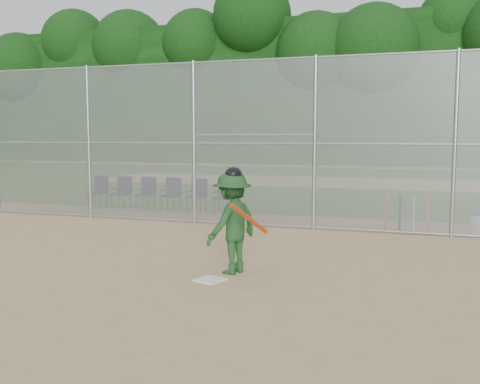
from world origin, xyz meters
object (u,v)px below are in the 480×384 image
(home_plate, at_px, (210,280))
(batter_at_plate, at_px, (232,222))
(water_cooler, at_px, (479,223))
(chair_0, at_px, (97,192))

(home_plate, relative_size, batter_at_plate, 0.23)
(water_cooler, bearing_deg, home_plate, -127.97)
(water_cooler, height_order, chair_0, chair_0)
(home_plate, bearing_deg, water_cooler, 52.03)
(home_plate, bearing_deg, batter_at_plate, 71.95)
(batter_at_plate, distance_m, water_cooler, 6.54)
(batter_at_plate, bearing_deg, water_cooler, 50.34)
(home_plate, xyz_separation_m, batter_at_plate, (0.18, 0.54, 0.81))
(batter_at_plate, height_order, chair_0, batter_at_plate)
(water_cooler, relative_size, chair_0, 0.48)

